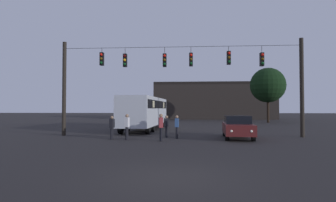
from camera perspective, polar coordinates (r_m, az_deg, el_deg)
name	(u,v)px	position (r m, az deg, el deg)	size (l,w,h in m)	color
ground_plane	(182,125)	(32.54, 3.01, -5.07)	(168.00, 168.00, 0.00)	black
overhead_signal_span	(179,77)	(19.80, 2.31, 4.94)	(17.42, 0.44, 6.95)	black
city_bus	(145,110)	(25.70, -4.74, -1.85)	(3.12, 11.12, 3.00)	#B7BCC6
car_near_right	(238,126)	(18.91, 14.30, -5.17)	(2.13, 4.44, 1.52)	#511919
pedestrian_crossing_left	(177,126)	(18.21, 1.86, -5.15)	(0.26, 0.37, 1.54)	black
pedestrian_crossing_center	(167,125)	(19.00, -0.31, -5.06)	(0.32, 0.41, 1.51)	black
pedestrian_crossing_right	(161,126)	(16.85, -1.50, -5.16)	(0.31, 0.40, 1.68)	black
pedestrian_near_bus	(127,125)	(17.77, -8.56, -5.02)	(0.29, 0.39, 1.64)	black
pedestrian_trailing	(112,126)	(18.19, -11.61, -5.17)	(0.28, 0.39, 1.52)	black
corner_building	(213,101)	(54.53, 9.27, -0.04)	(22.17, 10.45, 6.81)	black
tree_left_silhouette	(268,85)	(40.97, 20.09, 3.11)	(4.89, 4.89, 7.72)	black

